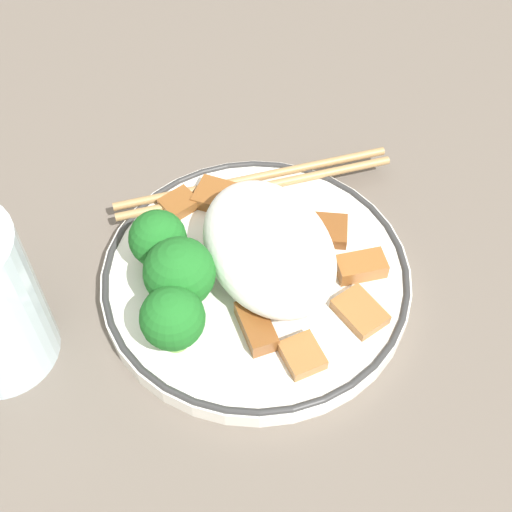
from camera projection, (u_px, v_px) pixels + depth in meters
The scene contains 15 objects.
ground_plane at pixel (256, 284), 0.52m from camera, with size 3.00×3.00×0.00m, color #665B51.
plate at pixel (256, 277), 0.51m from camera, with size 0.22×0.22×0.02m.
rice_mound at pixel (267, 244), 0.49m from camera, with size 0.12×0.09×0.05m.
broccoli_back_left at pixel (158, 239), 0.49m from camera, with size 0.04×0.04×0.05m.
broccoli_back_center at pixel (179, 271), 0.47m from camera, with size 0.05×0.05×0.06m.
broccoli_back_right at pixel (173, 319), 0.45m from camera, with size 0.04×0.04×0.05m.
meat_near_front at pixel (252, 220), 0.53m from camera, with size 0.04×0.05×0.01m.
meat_near_left at pixel (256, 326), 0.47m from camera, with size 0.04×0.02×0.01m.
meat_near_right at pixel (179, 204), 0.54m from camera, with size 0.03×0.03×0.01m.
meat_near_back at pixel (360, 312), 0.48m from camera, with size 0.04×0.03×0.01m.
meat_on_rice_edge at pixel (320, 230), 0.52m from camera, with size 0.04×0.05×0.01m.
meat_mid_left at pixel (361, 266), 0.50m from camera, with size 0.03×0.04×0.01m.
meat_mid_right at pixel (298, 357), 0.46m from camera, with size 0.03×0.02×0.01m.
meat_far_scatter at pixel (217, 196), 0.54m from camera, with size 0.04×0.04×0.01m.
chopsticks at pixel (254, 183), 0.55m from camera, with size 0.05×0.22×0.01m.
Camera 1 is at (-0.27, 0.12, 0.43)m, focal length 50.00 mm.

